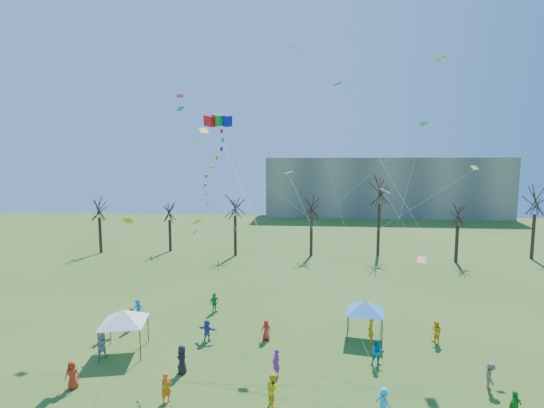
# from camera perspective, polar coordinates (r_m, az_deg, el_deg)

# --- Properties ---
(distant_building) EXTENTS (60.00, 14.00, 15.00)m
(distant_building) POSITION_cam_1_polar(r_m,az_deg,el_deg) (102.94, 16.36, 2.48)
(distant_building) COLOR gray
(distant_building) RESTS_ON ground
(bare_tree_row) EXTENTS (68.48, 8.84, 12.04)m
(bare_tree_row) POSITION_cam_1_polar(r_m,az_deg,el_deg) (55.90, 9.87, -0.63)
(bare_tree_row) COLOR black
(bare_tree_row) RESTS_ON ground
(big_box_kite) EXTENTS (5.54, 8.31, 22.26)m
(big_box_kite) POSITION_cam_1_polar(r_m,az_deg,el_deg) (28.31, -8.78, 3.09)
(big_box_kite) COLOR red
(big_box_kite) RESTS_ON ground
(canopy_tent_white) EXTENTS (4.12, 4.12, 3.16)m
(canopy_tent_white) POSITION_cam_1_polar(r_m,az_deg,el_deg) (30.17, -21.43, -15.46)
(canopy_tent_white) COLOR #3F3F44
(canopy_tent_white) RESTS_ON ground
(canopy_tent_blue) EXTENTS (3.87, 3.87, 2.94)m
(canopy_tent_blue) POSITION_cam_1_polar(r_m,az_deg,el_deg) (31.36, 13.87, -14.74)
(canopy_tent_blue) COLOR #3F3F44
(canopy_tent_blue) RESTS_ON ground
(festival_crowd) EXTENTS (26.85, 14.44, 1.86)m
(festival_crowd) POSITION_cam_1_polar(r_m,az_deg,el_deg) (27.97, -2.21, -20.84)
(festival_crowd) COLOR red
(festival_crowd) RESTS_ON ground
(small_kites_aloft) EXTENTS (29.50, 17.66, 33.86)m
(small_kites_aloft) POSITION_cam_1_polar(r_m,az_deg,el_deg) (29.85, 2.08, 6.94)
(small_kites_aloft) COLOR orange
(small_kites_aloft) RESTS_ON ground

